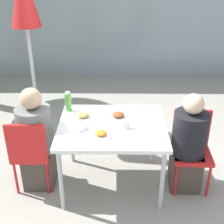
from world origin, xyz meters
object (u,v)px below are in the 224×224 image
person_right (188,146)px  chair_left (31,150)px  person_left (36,142)px  closed_umbrella (24,5)px  chair_right (191,144)px  salad_bowl (78,126)px  bottle (68,102)px  drinking_cup (126,124)px

person_right → chair_left: bearing=4.3°
chair_left → person_right: person_right is taller
person_left → closed_umbrella: (-0.25, 1.06, 1.24)m
chair_right → salad_bowl: bearing=8.0°
person_left → person_right: 1.61m
chair_left → bottle: 0.66m
drinking_cup → person_left: bearing=177.0°
bottle → salad_bowl: 0.43m
chair_right → closed_umbrella: size_ratio=0.37×
salad_bowl → person_right: bearing=2.1°
closed_umbrella → chair_right: bearing=-27.8°
person_right → salad_bowl: 1.17m
chair_left → salad_bowl: size_ratio=5.22×
bottle → salad_bowl: bottle is taller
person_left → drinking_cup: (0.94, -0.05, 0.25)m
chair_left → salad_bowl: 0.59m
bottle → drinking_cup: bearing=-31.3°
person_right → closed_umbrella: size_ratio=0.48×
person_left → chair_right: 1.66m
chair_left → person_right: 1.66m
person_right → closed_umbrella: 2.49m
chair_left → chair_right: 1.71m
person_right → salad_bowl: size_ratio=6.80×
person_left → closed_umbrella: bearing=102.4°
person_right → drinking_cup: (-0.66, -0.03, 0.27)m
chair_right → drinking_cup: bearing=10.7°
salad_bowl → chair_right: bearing=5.7°
chair_left → closed_umbrella: size_ratio=0.37×
chair_left → person_right: (1.66, 0.06, 0.02)m
chair_left → person_left: size_ratio=0.74×
person_right → salad_bowl: person_right is taller
person_left → drinking_cup: size_ratio=13.94×
person_left → bottle: bearing=46.1°
chair_left → drinking_cup: size_ratio=10.29×
person_right → bottle: 1.39m
bottle → drinking_cup: size_ratio=2.69×
chair_left → bottle: bottle is taller
closed_umbrella → chair_left: bearing=-80.2°
closed_umbrella → drinking_cup: bearing=-43.0°
closed_umbrella → bottle: size_ratio=10.31×
chair_right → drinking_cup: (-0.72, -0.11, 0.30)m
chair_right → salad_bowl: 1.23m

